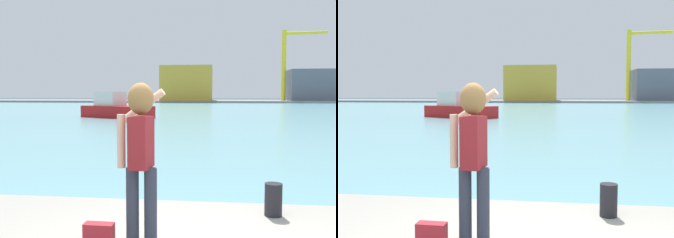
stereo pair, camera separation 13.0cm
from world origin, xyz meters
TOP-DOWN VIEW (x-y plane):
  - ground_plane at (0.00, 50.00)m, footprint 220.00×220.00m
  - harbor_water at (0.00, 52.00)m, footprint 140.00×100.00m
  - far_shore_dock at (0.00, 92.00)m, footprint 140.00×20.00m
  - person_photographer at (-0.60, 0.33)m, footprint 0.53×0.56m
  - handbag at (-1.03, 0.18)m, footprint 0.32×0.15m
  - harbor_bollard at (0.97, 1.44)m, footprint 0.23×0.23m
  - boat_moored at (-8.75, 30.05)m, footprint 7.05×5.25m
  - warehouse_left at (-6.70, 89.66)m, footprint 11.94×12.26m
  - warehouse_right at (23.33, 90.28)m, footprint 12.33×8.36m
  - port_crane at (16.90, 89.52)m, footprint 9.93×1.71m

SIDE VIEW (x-z plane):
  - ground_plane at x=0.00m, z-range 0.00..0.00m
  - harbor_water at x=0.00m, z-range 0.00..0.02m
  - far_shore_dock at x=0.00m, z-range 0.00..0.46m
  - handbag at x=-1.03m, z-range 0.58..0.82m
  - harbor_bollard at x=0.97m, z-range 0.58..1.01m
  - boat_moored at x=-8.75m, z-range -0.33..1.97m
  - person_photographer at x=-0.60m, z-range 0.77..2.51m
  - warehouse_right at x=23.33m, z-range 0.46..7.66m
  - warehouse_left at x=-6.70m, z-range 0.46..8.56m
  - port_crane at x=16.90m, z-range 2.08..18.42m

